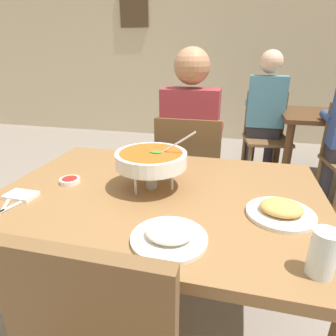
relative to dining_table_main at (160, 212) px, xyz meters
name	(u,v)px	position (x,y,z in m)	size (l,w,h in m)	color
ground_plane	(161,318)	(0.00, 0.00, -0.63)	(16.00, 16.00, 0.00)	gray
cafe_rear_partition	(224,37)	(0.00, 3.57, 0.87)	(10.00, 0.10, 3.00)	beige
picture_frame_hung	(134,7)	(-1.34, 3.51, 1.29)	(0.44, 0.03, 0.56)	#4C3823
dining_table_main	(160,212)	(0.00, 0.00, 0.00)	(1.34, 0.96, 0.73)	brown
chair_diner_main	(189,172)	(0.00, 0.76, -0.12)	(0.44, 0.44, 0.90)	brown
diner_main	(191,138)	(0.00, 0.80, 0.11)	(0.40, 0.45, 1.31)	#2D2D38
curry_bowl	(151,160)	(-0.04, 0.03, 0.22)	(0.33, 0.30, 0.26)	silver
rice_plate	(169,235)	(0.12, -0.32, 0.12)	(0.24, 0.24, 0.06)	white
appetizer_plate	(281,211)	(0.47, -0.08, 0.12)	(0.24, 0.24, 0.06)	white
sauce_dish	(70,180)	(-0.42, -0.01, 0.11)	(0.09, 0.09, 0.02)	white
napkin_folded	(21,196)	(-0.53, -0.18, 0.10)	(0.12, 0.08, 0.02)	white
fork_utensil	(8,202)	(-0.55, -0.23, 0.10)	(0.01, 0.17, 0.01)	silver
spoon_utensil	(19,203)	(-0.50, -0.23, 0.10)	(0.01, 0.17, 0.01)	silver
drink_glass	(322,255)	(0.53, -0.36, 0.15)	(0.07, 0.07, 0.13)	silver
dining_table_far	(333,127)	(1.21, 2.03, -0.03)	(1.00, 0.80, 0.73)	#51331C
chair_bg_right	(266,131)	(0.60, 2.08, -0.12)	(0.50, 0.50, 0.90)	brown
patron_bg_right	(265,108)	(0.56, 2.08, 0.11)	(0.40, 0.45, 1.31)	#2D2D38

